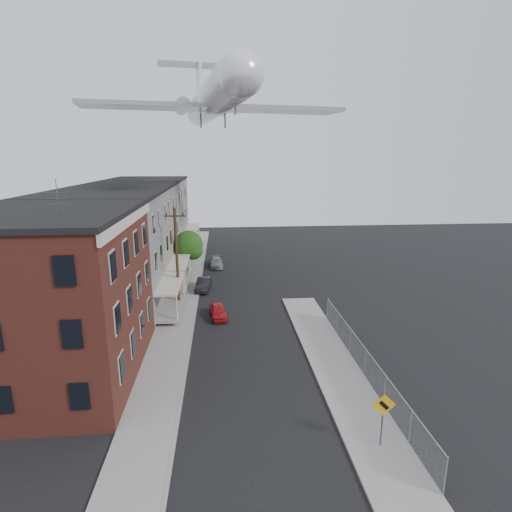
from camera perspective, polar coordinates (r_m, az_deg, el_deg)
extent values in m
plane|color=black|center=(21.18, 0.49, -24.70)|extent=(120.00, 120.00, 0.00)
cube|color=gray|center=(42.72, -9.97, -4.19)|extent=(3.00, 62.00, 0.12)
cube|color=gray|center=(26.98, 11.38, -15.54)|extent=(3.00, 26.00, 0.12)
cube|color=gray|center=(42.61, -8.02, -4.14)|extent=(0.15, 62.00, 0.14)
cube|color=gray|center=(26.63, 8.27, -15.80)|extent=(0.15, 26.00, 0.14)
cube|color=#351310|center=(26.95, -27.51, -5.45)|extent=(10.00, 12.00, 10.00)
cube|color=black|center=(25.85, -28.79, 5.41)|extent=(10.30, 12.30, 0.30)
cube|color=beige|center=(24.31, -17.62, 4.97)|extent=(0.16, 12.20, 0.60)
cylinder|color=#515156|center=(23.14, -26.47, 7.37)|extent=(0.04, 0.04, 2.00)
cube|color=slate|center=(35.53, -21.83, -0.43)|extent=(10.00, 7.00, 10.00)
cube|color=black|center=(34.70, -22.60, 7.83)|extent=(10.25, 7.00, 0.30)
cube|color=gray|center=(35.60, -11.98, -7.20)|extent=(1.80, 6.40, 0.25)
cube|color=beige|center=(34.87, -12.16, -3.83)|extent=(1.90, 6.50, 0.15)
cube|color=gray|center=(42.10, -19.16, 1.93)|extent=(10.00, 7.00, 10.00)
cube|color=black|center=(41.40, -19.73, 8.91)|extent=(10.25, 7.00, 0.30)
cube|color=gray|center=(42.16, -10.87, -3.78)|extent=(1.80, 6.40, 0.25)
cube|color=beige|center=(41.55, -11.01, -0.88)|extent=(1.90, 6.50, 0.15)
cube|color=slate|center=(48.79, -17.21, 3.65)|extent=(10.00, 7.00, 10.00)
cube|color=black|center=(48.19, -17.66, 9.68)|extent=(10.25, 7.00, 0.30)
cube|color=gray|center=(48.84, -10.06, -1.28)|extent=(1.80, 6.40, 0.25)
cube|color=beige|center=(48.32, -10.17, 1.24)|extent=(1.90, 6.50, 0.15)
cube|color=gray|center=(55.56, -15.74, 4.95)|extent=(10.00, 7.00, 10.00)
cube|color=black|center=(55.03, -16.09, 10.25)|extent=(10.25, 7.00, 0.30)
cube|color=gray|center=(55.61, -9.45, 0.62)|extent=(1.80, 6.40, 0.25)
cube|color=beige|center=(55.15, -9.55, 2.84)|extent=(1.90, 6.50, 0.15)
cube|color=slate|center=(62.38, -14.58, 5.96)|extent=(10.00, 7.00, 10.00)
cube|color=black|center=(61.91, -14.87, 10.68)|extent=(10.25, 7.00, 0.30)
cube|color=gray|center=(62.42, -8.98, 2.10)|extent=(1.80, 6.40, 0.25)
cube|color=beige|center=(62.01, -9.06, 4.09)|extent=(1.90, 6.50, 0.15)
cylinder|color=gray|center=(19.49, 25.45, -26.66)|extent=(0.06, 0.06, 1.90)
cylinder|color=gray|center=(21.53, 21.20, -21.88)|extent=(0.06, 0.06, 1.90)
cylinder|color=gray|center=(23.77, 17.93, -17.88)|extent=(0.06, 0.06, 1.90)
cylinder|color=gray|center=(26.17, 15.36, -14.55)|extent=(0.06, 0.06, 1.90)
cylinder|color=gray|center=(28.68, 13.28, -11.77)|extent=(0.06, 0.06, 1.90)
cylinder|color=gray|center=(31.28, 11.58, -9.44)|extent=(0.06, 0.06, 1.90)
cylinder|color=gray|center=(33.94, 10.16, -7.46)|extent=(0.06, 0.06, 1.90)
cube|color=gray|center=(25.76, 15.49, -12.79)|extent=(0.04, 18.00, 0.04)
cube|color=gray|center=(26.17, 15.36, -14.55)|extent=(0.02, 18.00, 1.80)
cylinder|color=#515156|center=(20.80, 17.56, -21.75)|extent=(0.07, 0.07, 2.60)
cube|color=#E49F0C|center=(20.24, 17.81, -19.62)|extent=(1.10, 0.03, 1.10)
cube|color=black|center=(20.23, 17.83, -19.65)|extent=(0.52, 0.02, 0.52)
cylinder|color=black|center=(35.77, -11.22, -0.41)|extent=(0.26, 0.26, 9.00)
cube|color=black|center=(35.03, -11.52, 5.62)|extent=(1.80, 0.12, 0.12)
cylinder|color=black|center=(35.09, -12.67, 5.90)|extent=(0.08, 0.08, 0.25)
cylinder|color=black|center=(34.93, -10.39, 5.98)|extent=(0.08, 0.08, 0.25)
cylinder|color=black|center=(46.21, -9.49, -1.30)|extent=(0.24, 0.24, 2.40)
sphere|color=#204A13|center=(45.64, -9.61, 1.61)|extent=(3.20, 3.20, 3.20)
sphere|color=#204A13|center=(45.43, -8.99, 0.85)|extent=(2.24, 2.24, 2.24)
imported|color=#AF161A|center=(34.13, -5.42, -7.88)|extent=(1.72, 3.41, 1.11)
imported|color=black|center=(41.08, -7.52, -4.03)|extent=(1.65, 3.80, 1.21)
imported|color=slate|center=(49.51, -5.68, -0.91)|extent=(1.72, 3.89, 1.11)
cylinder|color=white|center=(44.73, -6.02, 21.46)|extent=(7.75, 26.43, 3.50)
sphere|color=white|center=(31.99, -2.19, 24.55)|extent=(3.50, 3.50, 3.50)
cone|color=white|center=(57.63, -8.07, 19.71)|extent=(3.99, 3.81, 3.50)
cube|color=#939399|center=(42.99, -5.63, 20.31)|extent=(26.61, 8.82, 0.38)
cylinder|color=#939399|center=(53.62, -10.55, 20.29)|extent=(2.44, 4.60, 1.75)
cylinder|color=#939399|center=(54.27, -4.65, 20.39)|extent=(2.44, 4.60, 1.75)
cube|color=white|center=(57.48, -8.11, 22.80)|extent=(0.95, 4.14, 6.12)
cube|color=#939399|center=(59.06, -8.35, 25.35)|extent=(10.70, 4.50, 0.27)
cylinder|color=#515156|center=(33.81, -2.99, 20.60)|extent=(0.17, 0.17, 1.31)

